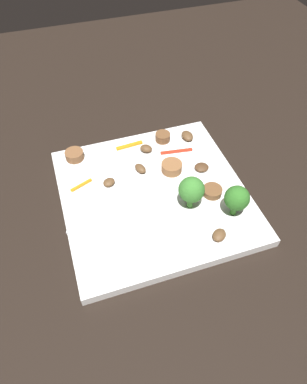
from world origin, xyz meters
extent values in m
plane|color=black|center=(0.00, 0.00, 0.00)|extent=(1.40, 1.40, 0.00)
cube|color=white|center=(0.00, 0.00, 0.01)|extent=(0.29, 0.29, 0.02)
cube|color=silver|center=(0.04, 0.06, 0.02)|extent=(0.14, 0.05, 0.00)
cube|color=silver|center=(0.13, 0.03, 0.02)|extent=(0.04, 0.03, 0.00)
cylinder|color=#408630|center=(-0.04, 0.04, 0.03)|extent=(0.01, 0.01, 0.03)
sphere|color=#387A2D|center=(-0.04, 0.04, 0.05)|extent=(0.04, 0.04, 0.04)
cylinder|color=#347525|center=(-0.10, 0.08, 0.03)|extent=(0.01, 0.01, 0.03)
sphere|color=#2D6B23|center=(-0.10, 0.08, 0.05)|extent=(0.04, 0.04, 0.04)
cylinder|color=brown|center=(0.11, -0.12, 0.02)|extent=(0.04, 0.04, 0.01)
cylinder|color=brown|center=(-0.09, 0.03, 0.02)|extent=(0.03, 0.03, 0.01)
cylinder|color=brown|center=(-0.06, -0.12, 0.02)|extent=(0.04, 0.04, 0.01)
cylinder|color=brown|center=(-0.04, -0.04, 0.02)|extent=(0.05, 0.05, 0.02)
ellipsoid|color=brown|center=(-0.06, 0.11, 0.02)|extent=(0.03, 0.03, 0.01)
ellipsoid|color=brown|center=(0.01, -0.05, 0.02)|extent=(0.02, 0.03, 0.01)
ellipsoid|color=brown|center=(-0.10, -0.11, 0.02)|extent=(0.02, 0.03, 0.01)
ellipsoid|color=brown|center=(0.06, -0.04, 0.02)|extent=(0.03, 0.02, 0.01)
ellipsoid|color=brown|center=(-0.02, -0.10, 0.02)|extent=(0.03, 0.03, 0.01)
ellipsoid|color=#4C331E|center=(-0.09, -0.02, 0.02)|extent=(0.03, 0.02, 0.01)
cube|color=orange|center=(0.01, -0.12, 0.02)|extent=(0.05, 0.01, 0.00)
cube|color=red|center=(-0.07, -0.08, 0.02)|extent=(0.06, 0.01, 0.00)
cube|color=orange|center=(0.11, -0.05, 0.02)|extent=(0.04, 0.02, 0.00)
camera|label=1|loc=(0.12, 0.35, 0.44)|focal=32.55mm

